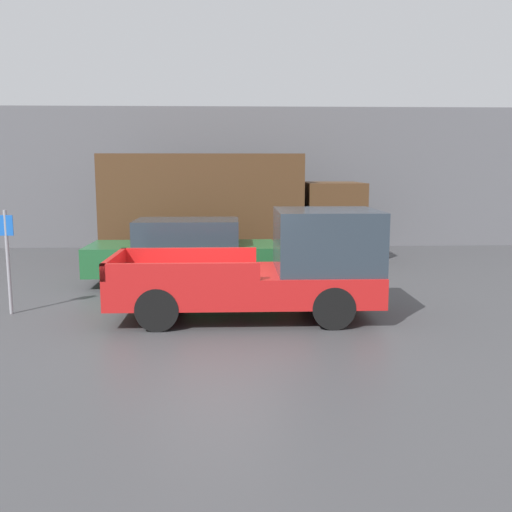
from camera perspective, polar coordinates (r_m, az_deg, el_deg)
name	(u,v)px	position (r m, az deg, el deg)	size (l,w,h in m)	color
ground_plane	(220,322)	(10.91, -3.64, -6.59)	(60.00, 60.00, 0.00)	#3D3D3F
building_wall	(226,178)	(20.85, -2.98, 7.81)	(28.00, 0.15, 5.03)	#56565B
pickup_truck	(275,268)	(11.07, 1.91, -1.17)	(5.11, 2.04, 2.10)	red
car	(184,251)	(14.45, -7.25, 0.49)	(4.66, 1.83, 1.61)	#1E592D
delivery_truck	(225,204)	(17.74, -3.14, 5.21)	(7.87, 2.53, 3.29)	#472D19
parking_sign	(8,256)	(12.25, -23.59, 0.04)	(0.30, 0.07, 2.08)	gray
newspaper_box	(230,233)	(20.66, -2.59, 2.34)	(0.45, 0.40, 1.10)	red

